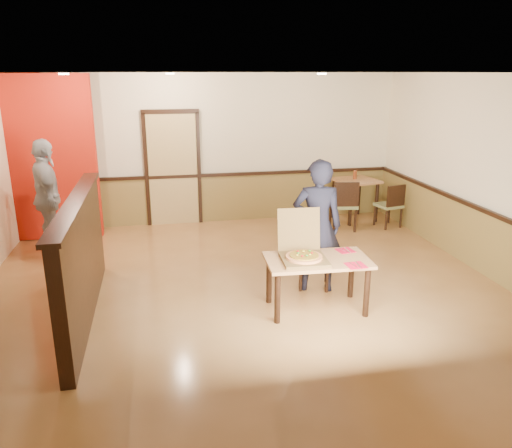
{
  "coord_description": "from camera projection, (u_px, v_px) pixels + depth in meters",
  "views": [
    {
      "loc": [
        -1.07,
        -5.9,
        2.81
      ],
      "look_at": [
        0.1,
        0.0,
        0.97
      ],
      "focal_mm": 35.0,
      "sensor_mm": 36.0,
      "label": 1
    }
  ],
  "objects": [
    {
      "name": "floor",
      "position": [
        248.0,
        295.0,
        6.56
      ],
      "size": [
        7.0,
        7.0,
        0.0
      ],
      "primitive_type": "plane",
      "color": "#B98148",
      "rests_on": "ground"
    },
    {
      "name": "ceiling",
      "position": [
        247.0,
        73.0,
        5.74
      ],
      "size": [
        7.0,
        7.0,
        0.0
      ],
      "primitive_type": "plane",
      "rotation": [
        3.14,
        0.0,
        0.0
      ],
      "color": "black",
      "rests_on": "wall_back"
    },
    {
      "name": "wall_back",
      "position": [
        215.0,
        149.0,
        9.43
      ],
      "size": [
        7.0,
        0.0,
        7.0
      ],
      "primitive_type": "plane",
      "rotation": [
        1.57,
        0.0,
        0.0
      ],
      "color": "beige",
      "rests_on": "floor"
    },
    {
      "name": "wall_right",
      "position": [
        500.0,
        180.0,
        6.8
      ],
      "size": [
        0.0,
        7.0,
        7.0
      ],
      "primitive_type": "plane",
      "rotation": [
        1.57,
        0.0,
        -1.57
      ],
      "color": "beige",
      "rests_on": "floor"
    },
    {
      "name": "wainscot_back",
      "position": [
        216.0,
        199.0,
        9.68
      ],
      "size": [
        7.0,
        0.04,
        0.9
      ],
      "primitive_type": "cube",
      "color": "olive",
      "rests_on": "floor"
    },
    {
      "name": "chair_rail_back",
      "position": [
        216.0,
        175.0,
        9.53
      ],
      "size": [
        7.0,
        0.06,
        0.06
      ],
      "primitive_type": "cube",
      "color": "black",
      "rests_on": "wall_back"
    },
    {
      "name": "wainscot_right",
      "position": [
        488.0,
        245.0,
        7.07
      ],
      "size": [
        0.04,
        7.0,
        0.9
      ],
      "primitive_type": "cube",
      "color": "olive",
      "rests_on": "floor"
    },
    {
      "name": "chair_rail_right",
      "position": [
        492.0,
        214.0,
        6.93
      ],
      "size": [
        0.06,
        7.0,
        0.06
      ],
      "primitive_type": "cube",
      "color": "black",
      "rests_on": "wall_right"
    },
    {
      "name": "back_door",
      "position": [
        173.0,
        170.0,
        9.35
      ],
      "size": [
        0.9,
        0.06,
        2.1
      ],
      "primitive_type": "cube",
      "color": "tan",
      "rests_on": "wall_back"
    },
    {
      "name": "booth_partition",
      "position": [
        82.0,
        258.0,
        5.78
      ],
      "size": [
        0.2,
        3.1,
        1.44
      ],
      "color": "black",
      "rests_on": "floor"
    },
    {
      "name": "red_accent_panel",
      "position": [
        47.0,
        159.0,
        8.42
      ],
      "size": [
        1.6,
        0.2,
        2.78
      ],
      "primitive_type": "cube",
      "color": "#B01B0C",
      "rests_on": "floor"
    },
    {
      "name": "spot_a",
      "position": [
        64.0,
        74.0,
        7.01
      ],
      "size": [
        0.14,
        0.14,
        0.02
      ],
      "primitive_type": "cylinder",
      "color": "#FFDFB2",
      "rests_on": "ceiling"
    },
    {
      "name": "spot_b",
      "position": [
        170.0,
        74.0,
        7.94
      ],
      "size": [
        0.14,
        0.14,
        0.02
      ],
      "primitive_type": "cylinder",
      "color": "#FFDFB2",
      "rests_on": "ceiling"
    },
    {
      "name": "spot_c",
      "position": [
        322.0,
        74.0,
        7.41
      ],
      "size": [
        0.14,
        0.14,
        0.02
      ],
      "primitive_type": "cylinder",
      "color": "#FFDFB2",
      "rests_on": "ceiling"
    },
    {
      "name": "main_table",
      "position": [
        317.0,
        267.0,
        6.01
      ],
      "size": [
        1.27,
        0.76,
        0.66
      ],
      "rotation": [
        0.0,
        0.0,
        -0.04
      ],
      "color": "tan",
      "rests_on": "floor"
    },
    {
      "name": "diner_chair",
      "position": [
        314.0,
        253.0,
        6.75
      ],
      "size": [
        0.53,
        0.53,
        0.85
      ],
      "rotation": [
        0.0,
        0.0,
        -0.3
      ],
      "color": "olive",
      "rests_on": "floor"
    },
    {
      "name": "side_chair_left",
      "position": [
        344.0,
        203.0,
        9.08
      ],
      "size": [
        0.53,
        0.53,
        0.94
      ],
      "rotation": [
        0.0,
        0.0,
        2.99
      ],
      "color": "olive",
      "rests_on": "floor"
    },
    {
      "name": "side_chair_right",
      "position": [
        391.0,
        204.0,
        9.28
      ],
      "size": [
        0.49,
        0.49,
        0.83
      ],
      "rotation": [
        0.0,
        0.0,
        3.37
      ],
      "color": "olive",
      "rests_on": "floor"
    },
    {
      "name": "side_table",
      "position": [
        355.0,
        189.0,
        9.71
      ],
      "size": [
        0.9,
        0.9,
        0.81
      ],
      "rotation": [
        0.0,
        0.0,
        0.21
      ],
      "color": "tan",
      "rests_on": "floor"
    },
    {
      "name": "diner",
      "position": [
        317.0,
        226.0,
        6.49
      ],
      "size": [
        0.72,
        0.55,
        1.77
      ],
      "primitive_type": "imported",
      "rotation": [
        0.0,
        0.0,
        2.93
      ],
      "color": "black",
      "rests_on": "floor"
    },
    {
      "name": "passerby",
      "position": [
        48.0,
        198.0,
        7.82
      ],
      "size": [
        0.76,
        1.16,
        1.84
      ],
      "primitive_type": "imported",
      "rotation": [
        0.0,
        0.0,
        1.88
      ],
      "color": "#9799A0",
      "rests_on": "floor"
    },
    {
      "name": "pizza_box",
      "position": [
        303.0,
        254.0,
        5.94
      ],
      "size": [
        0.56,
        0.65,
        0.56
      ],
      "rotation": [
        0.0,
        0.0,
        -0.06
      ],
      "color": "brown",
      "rests_on": "main_table"
    },
    {
      "name": "pizza",
      "position": [
        304.0,
        257.0,
        5.89
      ],
      "size": [
        0.56,
        0.56,
        0.03
      ],
      "primitive_type": "cylinder",
      "rotation": [
        0.0,
        0.0,
        0.39
      ],
      "color": "#E08E51",
      "rests_on": "pizza_box"
    },
    {
      "name": "napkin_near",
      "position": [
        356.0,
        265.0,
        5.77
      ],
      "size": [
        0.23,
        0.23,
        0.01
      ],
      "rotation": [
        0.0,
        0.0,
        0.05
      ],
      "color": "red",
      "rests_on": "main_table"
    },
    {
      "name": "napkin_far",
      "position": [
        345.0,
        250.0,
        6.24
      ],
      "size": [
        0.23,
        0.23,
        0.01
      ],
      "rotation": [
        0.0,
        0.0,
        0.17
      ],
      "color": "red",
      "rests_on": "main_table"
    },
    {
      "name": "condiment",
      "position": [
        355.0,
        175.0,
        9.67
      ],
      "size": [
        0.07,
        0.07,
        0.17
      ],
      "primitive_type": "cylinder",
      "color": "brown",
      "rests_on": "side_table"
    }
  ]
}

